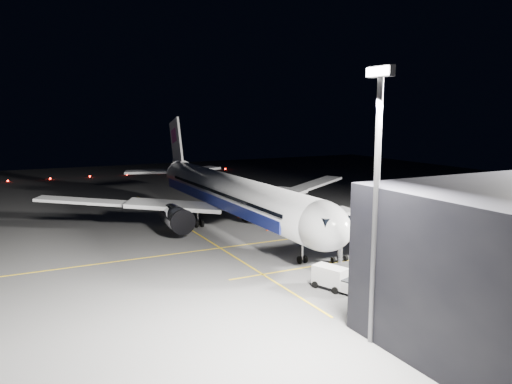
{
  "coord_description": "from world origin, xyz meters",
  "views": [
    {
      "loc": [
        68.23,
        -30.12,
        17.45
      ],
      "look_at": [
        4.41,
        2.06,
        6.0
      ],
      "focal_mm": 35.0,
      "sensor_mm": 36.0,
      "label": 1
    }
  ],
  "objects_px": {
    "floodlight_mast_south": "(377,183)",
    "safety_cone_c": "(292,220)",
    "service_truck": "(334,278)",
    "safety_cone_b": "(267,229)",
    "safety_cone_a": "(239,216)",
    "jet_bridge": "(428,213)",
    "baggage_tug": "(316,208)",
    "airliner": "(228,193)"
  },
  "relations": [
    {
      "from": "jet_bridge",
      "to": "floodlight_mast_south",
      "type": "height_order",
      "value": "floodlight_mast_south"
    },
    {
      "from": "safety_cone_a",
      "to": "baggage_tug",
      "type": "bearing_deg",
      "value": 83.58
    },
    {
      "from": "service_truck",
      "to": "safety_cone_a",
      "type": "xyz_separation_m",
      "value": [
        -35.21,
        5.86,
        -0.92
      ]
    },
    {
      "from": "service_truck",
      "to": "baggage_tug",
      "type": "distance_m",
      "value": 39.22
    },
    {
      "from": "airliner",
      "to": "safety_cone_a",
      "type": "xyz_separation_m",
      "value": [
        -4.81,
        4.0,
        -4.87
      ]
    },
    {
      "from": "floodlight_mast_south",
      "to": "jet_bridge",
      "type": "bearing_deg",
      "value": 126.79
    },
    {
      "from": "jet_bridge",
      "to": "service_truck",
      "type": "height_order",
      "value": "jet_bridge"
    },
    {
      "from": "jet_bridge",
      "to": "safety_cone_c",
      "type": "height_order",
      "value": "jet_bridge"
    },
    {
      "from": "floodlight_mast_south",
      "to": "safety_cone_a",
      "type": "height_order",
      "value": "floodlight_mast_south"
    },
    {
      "from": "floodlight_mast_south",
      "to": "safety_cone_c",
      "type": "xyz_separation_m",
      "value": [
        -39.07,
        16.38,
        -12.04
      ]
    },
    {
      "from": "jet_bridge",
      "to": "baggage_tug",
      "type": "xyz_separation_m",
      "value": [
        -26.27,
        0.33,
        -3.82
      ]
    },
    {
      "from": "safety_cone_a",
      "to": "safety_cone_c",
      "type": "relative_size",
      "value": 0.87
    },
    {
      "from": "jet_bridge",
      "to": "baggage_tug",
      "type": "bearing_deg",
      "value": 179.28
    },
    {
      "from": "baggage_tug",
      "to": "floodlight_mast_south",
      "type": "bearing_deg",
      "value": -50.45
    },
    {
      "from": "safety_cone_c",
      "to": "jet_bridge",
      "type": "bearing_deg",
      "value": 20.06
    },
    {
      "from": "airliner",
      "to": "floodlight_mast_south",
      "type": "bearing_deg",
      "value": -8.33
    },
    {
      "from": "jet_bridge",
      "to": "baggage_tug",
      "type": "height_order",
      "value": "jet_bridge"
    },
    {
      "from": "airliner",
      "to": "baggage_tug",
      "type": "distance_m",
      "value": 19.17
    },
    {
      "from": "safety_cone_c",
      "to": "safety_cone_b",
      "type": "bearing_deg",
      "value": -62.87
    },
    {
      "from": "airliner",
      "to": "baggage_tug",
      "type": "xyz_separation_m",
      "value": [
        -3.19,
        18.39,
        -4.4
      ]
    },
    {
      "from": "floodlight_mast_south",
      "to": "service_truck",
      "type": "xyz_separation_m",
      "value": [
        -10.68,
        4.16,
        -11.16
      ]
    },
    {
      "from": "floodlight_mast_south",
      "to": "baggage_tug",
      "type": "xyz_separation_m",
      "value": [
        -44.27,
        24.4,
        -11.61
      ]
    },
    {
      "from": "jet_bridge",
      "to": "service_truck",
      "type": "xyz_separation_m",
      "value": [
        7.32,
        -19.91,
        -3.37
      ]
    },
    {
      "from": "jet_bridge",
      "to": "safety_cone_c",
      "type": "bearing_deg",
      "value": -159.94
    },
    {
      "from": "airliner",
      "to": "service_truck",
      "type": "relative_size",
      "value": 12.94
    },
    {
      "from": "jet_bridge",
      "to": "service_truck",
      "type": "distance_m",
      "value": 21.48
    },
    {
      "from": "safety_cone_c",
      "to": "safety_cone_a",
      "type": "bearing_deg",
      "value": -136.98
    },
    {
      "from": "airliner",
      "to": "jet_bridge",
      "type": "height_order",
      "value": "airliner"
    },
    {
      "from": "service_truck",
      "to": "airliner",
      "type": "bearing_deg",
      "value": 156.47
    },
    {
      "from": "floodlight_mast_south",
      "to": "safety_cone_c",
      "type": "bearing_deg",
      "value": 157.26
    },
    {
      "from": "airliner",
      "to": "safety_cone_c",
      "type": "bearing_deg",
      "value": 79.04
    },
    {
      "from": "baggage_tug",
      "to": "safety_cone_b",
      "type": "distance_m",
      "value": 16.7
    },
    {
      "from": "floodlight_mast_south",
      "to": "service_truck",
      "type": "relative_size",
      "value": 4.36
    },
    {
      "from": "service_truck",
      "to": "safety_cone_b",
      "type": "relative_size",
      "value": 9.0
    },
    {
      "from": "baggage_tug",
      "to": "safety_cone_c",
      "type": "bearing_deg",
      "value": -78.64
    },
    {
      "from": "airliner",
      "to": "floodlight_mast_south",
      "type": "xyz_separation_m",
      "value": [
        41.08,
        -6.01,
        7.21
      ]
    },
    {
      "from": "floodlight_mast_south",
      "to": "safety_cone_c",
      "type": "distance_m",
      "value": 44.04
    },
    {
      "from": "jet_bridge",
      "to": "safety_cone_a",
      "type": "xyz_separation_m",
      "value": [
        -27.89,
        -14.06,
        -4.29
      ]
    },
    {
      "from": "baggage_tug",
      "to": "safety_cone_c",
      "type": "distance_m",
      "value": 9.57
    },
    {
      "from": "airliner",
      "to": "baggage_tug",
      "type": "bearing_deg",
      "value": 99.85
    },
    {
      "from": "baggage_tug",
      "to": "service_truck",
      "type": "bearing_deg",
      "value": -52.66
    },
    {
      "from": "baggage_tug",
      "to": "safety_cone_c",
      "type": "relative_size",
      "value": 4.15
    }
  ]
}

